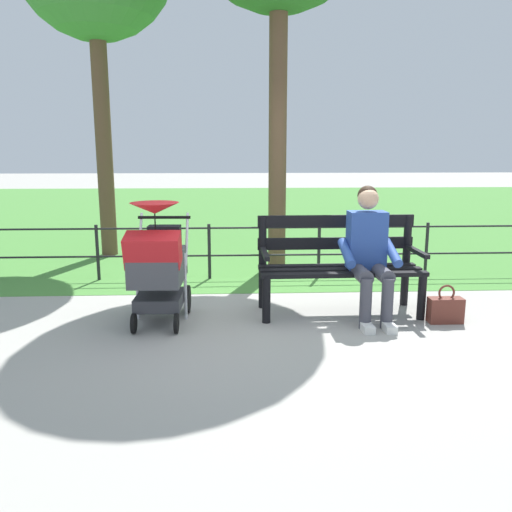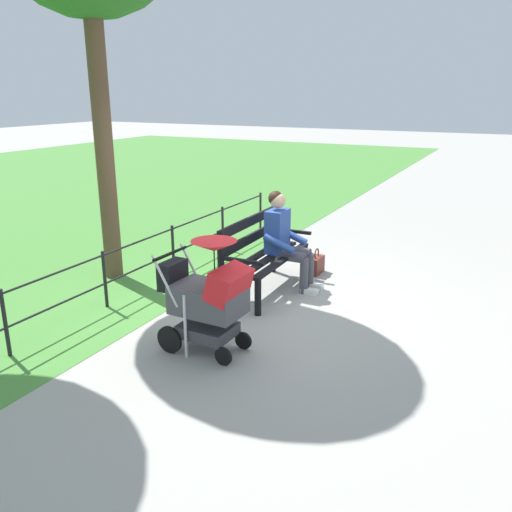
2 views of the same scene
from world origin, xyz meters
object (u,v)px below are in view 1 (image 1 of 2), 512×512
Objects in this scene: park_bench at (339,260)px; stroller at (158,262)px; handbag at (445,309)px; person_on_bench at (369,250)px.

park_bench is 1.40× the size of stroller.
handbag is (-0.95, 0.41, -0.40)m from park_bench.
person_on_bench is 0.91m from handbag.
person_on_bench is 2.00m from stroller.
stroller is at bearing 2.11° from person_on_bench.
stroller is (1.99, 0.07, -0.08)m from person_on_bench.
park_bench is at bearing -23.08° from handbag.
stroller is at bearing -2.32° from handbag.
park_bench is at bearing -42.45° from person_on_bench.
park_bench is 1.11m from handbag.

